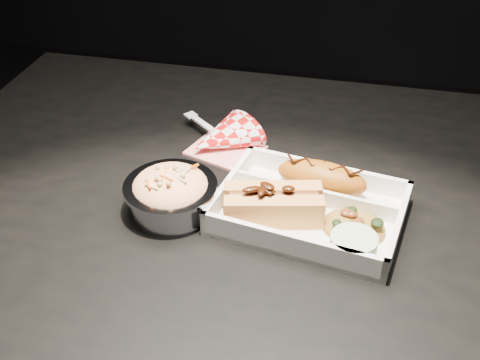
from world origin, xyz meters
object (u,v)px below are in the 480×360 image
food_tray (310,212)px  hotdog (273,202)px  fried_pastry (322,178)px  napkin_fork (221,139)px  dining_table (287,243)px  foil_coleslaw_cup (171,192)px

food_tray → hotdog: (-0.05, -0.02, 0.02)m
hotdog → fried_pastry: bearing=38.9°
food_tray → napkin_fork: 0.22m
food_tray → fried_pastry: bearing=90.0°
food_tray → fried_pastry: fried_pastry is taller
hotdog → napkin_fork: bearing=111.5°
dining_table → fried_pastry: (0.04, 0.01, 0.12)m
dining_table → foil_coleslaw_cup: (-0.16, -0.07, 0.12)m
dining_table → foil_coleslaw_cup: size_ratio=9.16×
fried_pastry → dining_table: bearing=-164.4°
food_tray → hotdog: size_ratio=1.92×
napkin_fork → fried_pastry: bearing=11.2°
fried_pastry → hotdog: (-0.06, -0.07, 0.00)m
fried_pastry → napkin_fork: (-0.17, 0.10, -0.02)m
food_tray → hotdog: hotdog is taller
foil_coleslaw_cup → food_tray: bearing=8.1°
food_tray → hotdog: bearing=-149.2°
food_tray → foil_coleslaw_cup: bearing=-162.4°
dining_table → food_tray: food_tray is taller
dining_table → napkin_fork: size_ratio=7.59×
hotdog → napkin_fork: napkin_fork is taller
fried_pastry → hotdog: hotdog is taller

